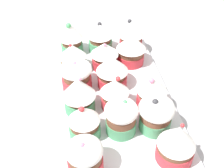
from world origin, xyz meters
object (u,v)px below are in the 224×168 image
(cupcake_2, at_px, (152,92))
(cupcake_11, at_px, (84,121))
(cupcake_5, at_px, (122,116))
(cupcake_10, at_px, (85,157))
(cupcake_7, at_px, (112,71))
(cupcake_4, at_px, (131,34))
(cupcake_13, at_px, (76,75))
(cupcake_3, at_px, (131,49))
(cupcake_8, at_px, (104,55))
(cupcake_0, at_px, (177,143))
(cupcake_6, at_px, (116,93))
(cupcake_15, at_px, (71,38))
(baking_tray, at_px, (112,97))
(cupcake_14, at_px, (73,57))
(cupcake_9, at_px, (100,37))
(cupcake_1, at_px, (156,114))
(cupcake_12, at_px, (79,94))

(cupcake_2, height_order, cupcake_11, same)
(cupcake_5, relative_size, cupcake_10, 1.03)
(cupcake_11, bearing_deg, cupcake_7, -28.88)
(cupcake_4, xyz_separation_m, cupcake_13, (-0.13, 0.14, -0.01))
(cupcake_3, distance_m, cupcake_7, 0.09)
(cupcake_10, bearing_deg, cupcake_11, -4.35)
(cupcake_8, height_order, cupcake_13, cupcake_13)
(cupcake_0, bearing_deg, cupcake_13, 35.15)
(cupcake_4, bearing_deg, cupcake_3, 167.63)
(cupcake_3, relative_size, cupcake_8, 1.10)
(cupcake_6, bearing_deg, cupcake_15, 19.62)
(cupcake_4, relative_size, cupcake_11, 1.10)
(cupcake_2, xyz_separation_m, cupcake_3, (0.15, 0.01, 0.00))
(cupcake_0, xyz_separation_m, cupcake_10, (0.00, 0.14, -0.00))
(cupcake_0, distance_m, cupcake_11, 0.16)
(baking_tray, relative_size, cupcake_14, 6.35)
(cupcake_9, relative_size, cupcake_11, 1.04)
(baking_tray, relative_size, cupcake_8, 6.66)
(cupcake_1, bearing_deg, cupcake_12, 61.80)
(cupcake_0, bearing_deg, cupcake_5, 46.19)
(cupcake_5, height_order, cupcake_9, cupcake_9)
(cupcake_2, relative_size, cupcake_14, 1.04)
(cupcake_0, xyz_separation_m, cupcake_5, (0.07, 0.07, -0.00))
(cupcake_2, relative_size, cupcake_6, 1.04)
(baking_tray, relative_size, cupcake_5, 6.09)
(cupcake_14, bearing_deg, cupcake_0, -151.33)
(cupcake_4, bearing_deg, cupcake_14, 114.57)
(cupcake_3, relative_size, cupcake_5, 1.01)
(cupcake_14, bearing_deg, baking_tray, -144.78)
(cupcake_8, bearing_deg, cupcake_4, -48.52)
(cupcake_14, bearing_deg, cupcake_6, -150.59)
(cupcake_1, distance_m, cupcake_13, 0.19)
(cupcake_5, relative_size, cupcake_9, 0.98)
(cupcake_6, height_order, cupcake_15, cupcake_15)
(cupcake_8, bearing_deg, cupcake_0, -164.08)
(cupcake_12, bearing_deg, cupcake_2, -95.40)
(baking_tray, height_order, cupcake_5, cupcake_5)
(cupcake_10, bearing_deg, cupcake_2, -48.56)
(cupcake_13, bearing_deg, baking_tray, -118.52)
(cupcake_11, bearing_deg, baking_tray, -34.27)
(cupcake_4, bearing_deg, cupcake_13, 132.20)
(cupcake_8, xyz_separation_m, cupcake_15, (0.07, 0.07, 0.01))
(cupcake_0, distance_m, cupcake_3, 0.27)
(cupcake_1, height_order, cupcake_13, cupcake_1)
(cupcake_12, bearing_deg, cupcake_11, -176.86)
(cupcake_5, distance_m, cupcake_6, 0.06)
(cupcake_2, height_order, cupcake_9, cupcake_9)
(cupcake_5, xyz_separation_m, cupcake_15, (0.27, 0.07, 0.00))
(cupcake_4, height_order, cupcake_8, cupcake_4)
(cupcake_7, relative_size, cupcake_10, 1.04)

